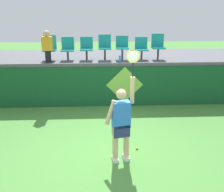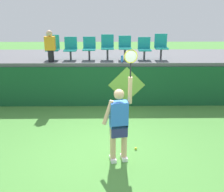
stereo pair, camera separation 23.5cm
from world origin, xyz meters
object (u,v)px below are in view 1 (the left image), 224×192
stadium_chair_5 (141,47)px  spectator_0 (47,46)px  stadium_chair_0 (50,47)px  stadium_chair_6 (158,45)px  stadium_chair_4 (122,46)px  stadium_chair_3 (105,46)px  tennis_player (121,122)px  tennis_ball (137,148)px  water_bottle (120,59)px  stadium_chair_2 (87,47)px  stadium_chair_1 (68,48)px

stadium_chair_5 → spectator_0: spectator_0 is taller
stadium_chair_0 → stadium_chair_6: bearing=-0.1°
stadium_chair_4 → stadium_chair_6: (1.28, 0.01, 0.02)m
stadium_chair_3 → stadium_chair_4: 0.61m
tennis_player → tennis_ball: bearing=45.1°
tennis_ball → spectator_0: 4.65m
stadium_chair_3 → stadium_chair_5: (1.30, -0.00, -0.06)m
water_bottle → stadium_chair_6: bearing=18.1°
stadium_chair_4 → water_bottle: bearing=-104.8°
stadium_chair_0 → stadium_chair_3: 1.93m
spectator_0 → tennis_player: bearing=-59.2°
tennis_player → stadium_chair_4: size_ratio=3.07×
stadium_chair_6 → spectator_0: bearing=-173.9°
stadium_chair_5 → stadium_chair_0: bearing=179.9°
water_bottle → stadium_chair_2: size_ratio=0.28×
water_bottle → stadium_chair_3: size_ratio=0.25×
stadium_chair_6 → stadium_chair_5: bearing=-179.6°
tennis_player → stadium_chair_3: 4.23m
stadium_chair_4 → spectator_0: 2.57m
stadium_chair_2 → stadium_chair_1: bearing=179.7°
stadium_chair_3 → stadium_chair_4: (0.61, -0.01, -0.01)m
water_bottle → stadium_chair_4: bearing=75.2°
tennis_ball → stadium_chair_0: size_ratio=0.08×
stadium_chair_1 → tennis_player: bearing=-69.0°
stadium_chair_1 → stadium_chair_5: bearing=-0.0°
stadium_chair_1 → spectator_0: 0.75m
tennis_ball → water_bottle: size_ratio=0.30×
water_bottle → stadium_chair_2: 1.27m
stadium_chair_1 → spectator_0: size_ratio=0.74×
tennis_ball → stadium_chair_4: stadium_chair_4 is taller
tennis_player → water_bottle: tennis_player is taller
water_bottle → stadium_chair_0: (-2.42, 0.46, 0.34)m
tennis_ball → stadium_chair_2: size_ratio=0.08×
tennis_ball → stadium_chair_0: bearing=125.7°
tennis_player → stadium_chair_6: (1.62, 4.09, 1.06)m
water_bottle → spectator_0: size_ratio=0.21×
tennis_ball → stadium_chair_1: bearing=118.8°
tennis_ball → spectator_0: (-2.63, 3.25, 2.04)m
stadium_chair_1 → spectator_0: spectator_0 is taller
tennis_player → spectator_0: size_ratio=2.39×
tennis_player → water_bottle: bearing=86.4°
stadium_chair_2 → stadium_chair_6: (2.53, 0.01, 0.06)m
stadium_chair_6 → spectator_0: size_ratio=0.84×
stadium_chair_3 → stadium_chair_5: size_ratio=1.12×
stadium_chair_2 → stadium_chair_5: (1.95, 0.00, -0.02)m
stadium_chair_6 → spectator_0: spectator_0 is taller
stadium_chair_2 → stadium_chair_4: 1.26m
spectator_0 → stadium_chair_0: bearing=90.0°
stadium_chair_5 → water_bottle: bearing=-150.7°
stadium_chair_2 → stadium_chair_4: stadium_chair_4 is taller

